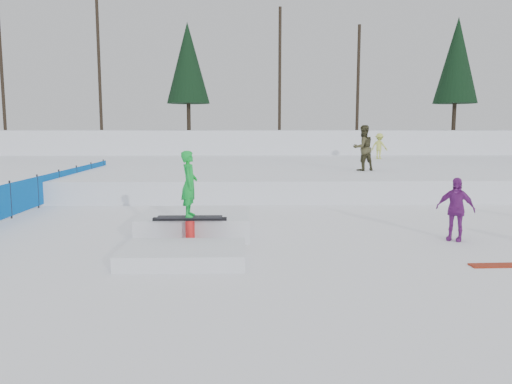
{
  "coord_description": "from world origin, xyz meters",
  "views": [
    {
      "loc": [
        0.25,
        -9.61,
        2.61
      ],
      "look_at": [
        0.5,
        2.0,
        1.1
      ],
      "focal_mm": 35.0,
      "sensor_mm": 36.0,
      "label": 1
    }
  ],
  "objects_px": {
    "spectator_purple": "(455,209)",
    "walker_olive": "(363,148)",
    "safety_fence": "(38,191)",
    "jib_rail_feature": "(193,228)",
    "walker_ygreen": "(379,146)"
  },
  "relations": [
    {
      "from": "spectator_purple",
      "to": "walker_olive",
      "type": "bearing_deg",
      "value": 124.42
    },
    {
      "from": "safety_fence",
      "to": "walker_olive",
      "type": "distance_m",
      "value": 12.63
    },
    {
      "from": "spectator_purple",
      "to": "jib_rail_feature",
      "type": "distance_m",
      "value": 6.07
    },
    {
      "from": "walker_olive",
      "to": "jib_rail_feature",
      "type": "distance_m",
      "value": 11.46
    },
    {
      "from": "walker_ygreen",
      "to": "spectator_purple",
      "type": "relative_size",
      "value": 1.0
    },
    {
      "from": "walker_ygreen",
      "to": "spectator_purple",
      "type": "bearing_deg",
      "value": 119.07
    },
    {
      "from": "walker_olive",
      "to": "spectator_purple",
      "type": "bearing_deg",
      "value": 69.78
    },
    {
      "from": "walker_olive",
      "to": "jib_rail_feature",
      "type": "xyz_separation_m",
      "value": [
        -6.15,
        -9.56,
        -1.45
      ]
    },
    {
      "from": "walker_olive",
      "to": "spectator_purple",
      "type": "xyz_separation_m",
      "value": [
        -0.09,
        -9.58,
        -1.02
      ]
    },
    {
      "from": "walker_olive",
      "to": "jib_rail_feature",
      "type": "bearing_deg",
      "value": 37.57
    },
    {
      "from": "walker_olive",
      "to": "jib_rail_feature",
      "type": "height_order",
      "value": "walker_olive"
    },
    {
      "from": "safety_fence",
      "to": "spectator_purple",
      "type": "xyz_separation_m",
      "value": [
        11.6,
        -4.96,
        0.19
      ]
    },
    {
      "from": "safety_fence",
      "to": "walker_olive",
      "type": "bearing_deg",
      "value": 21.55
    },
    {
      "from": "walker_ygreen",
      "to": "jib_rail_feature",
      "type": "relative_size",
      "value": 0.34
    },
    {
      "from": "spectator_purple",
      "to": "walker_ygreen",
      "type": "bearing_deg",
      "value": 115.53
    }
  ]
}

